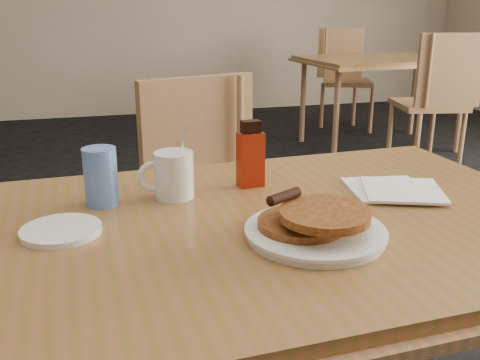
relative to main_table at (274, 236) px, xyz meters
name	(u,v)px	position (x,y,z in m)	size (l,w,h in m)	color
main_table	(274,236)	(0.00, 0.00, 0.00)	(1.30, 0.91, 0.75)	#915A33
neighbor_table	(382,62)	(1.96, 3.04, 0.00)	(1.35, 0.96, 0.75)	#915A33
chair_main_far	(205,193)	(0.00, 0.72, -0.15)	(0.52, 0.53, 0.93)	#B77A56
chair_neighbor_far	(344,70)	(1.99, 3.79, -0.14)	(0.56, 0.57, 0.95)	#B77A56
chair_neighbor_near	(438,91)	(1.97, 2.28, -0.12)	(0.53, 0.53, 0.98)	#B77A56
pancake_plate	(316,225)	(0.04, -0.11, 0.07)	(0.26, 0.26, 0.08)	white
coffee_mug	(173,174)	(-0.18, 0.17, 0.09)	(0.12, 0.09, 0.16)	white
syrup_bottle	(251,156)	(0.01, 0.20, 0.11)	(0.06, 0.04, 0.16)	#720706
napkin_stack	(395,190)	(0.31, 0.07, 0.05)	(0.23, 0.24, 0.01)	white
blue_tumbler	(101,177)	(-0.33, 0.17, 0.10)	(0.07, 0.07, 0.12)	#5D88D9
side_saucer	(61,231)	(-0.41, 0.03, 0.05)	(0.15, 0.15, 0.01)	white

